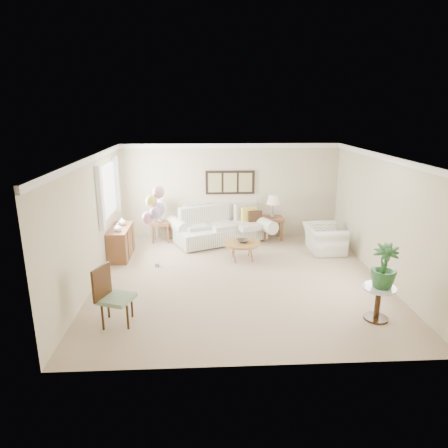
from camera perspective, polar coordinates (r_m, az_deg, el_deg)
The scene contains 18 objects.
ground_plane at distance 8.59m, azimuth 2.19°, elevation -7.83°, with size 6.00×6.00×0.00m, color tan.
room_shell at distance 8.15m, azimuth 1.48°, elevation 2.93°, with size 6.04×6.04×2.60m.
wall_art_triptych at distance 10.98m, azimuth 0.88°, elevation 5.95°, with size 1.35×0.06×0.65m.
sofa at distance 10.84m, azimuth -0.43°, elevation -0.52°, with size 3.02×1.89×0.98m.
end_table_left at distance 10.94m, azimuth -9.04°, elevation -0.15°, with size 0.50×0.46×0.55m.
end_table_right at distance 11.06m, azimuth 6.95°, elevation 0.44°, with size 0.57×0.52×0.62m.
lamp_left at distance 10.80m, azimuth -9.17°, elevation 2.80°, with size 0.36×0.36×0.64m.
lamp_right at distance 10.92m, azimuth 7.05°, elevation 3.37°, with size 0.36×0.36×0.63m.
coffee_table at distance 9.51m, azimuth 2.63°, elevation -2.83°, with size 0.86×0.86×0.44m.
decor_bowl at distance 9.49m, azimuth 2.70°, elevation -2.43°, with size 0.28×0.28×0.07m, color #302D27.
armchair at distance 10.37m, azimuth 14.11°, elevation -2.06°, with size 1.04×0.91×0.68m, color white.
side_table at distance 7.34m, azimuth 21.21°, elevation -9.42°, with size 0.56×0.56×0.61m.
potted_plant at distance 7.14m, azimuth 21.92°, elevation -5.61°, with size 0.42×0.42×0.75m, color #1D471D.
accent_chair at distance 6.95m, azimuth -15.76°, elevation -9.63°, with size 0.65×0.65×1.03m.
credenza at distance 10.03m, azimuth -14.51°, elevation -2.52°, with size 0.46×1.20×0.74m.
vase_white at distance 9.60m, azimuth -14.94°, elevation -0.46°, with size 0.19×0.19×0.20m, color silver.
vase_sage at distance 10.08m, azimuth -14.36°, elevation 0.38°, with size 0.19×0.19×0.20m, color #ADBC9E.
balloon_cluster at distance 8.93m, azimuth -9.88°, elevation 2.41°, with size 0.51×0.48×1.87m.
Camera 1 is at (-0.74, -7.82, 3.48)m, focal length 32.00 mm.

